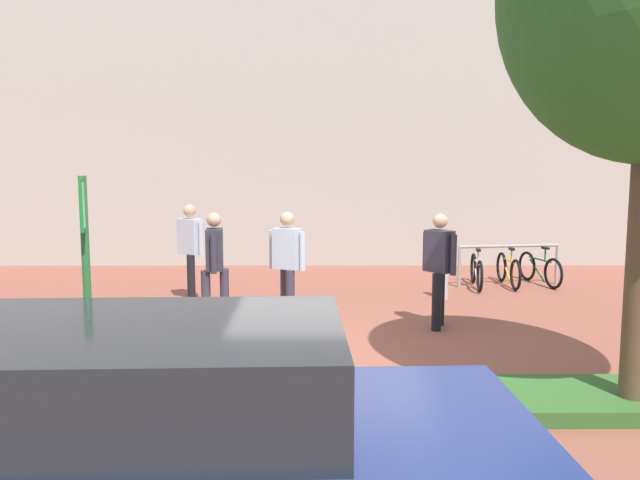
{
  "coord_description": "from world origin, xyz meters",
  "views": [
    {
      "loc": [
        -0.22,
        -8.11,
        2.5
      ],
      "look_at": [
        -0.16,
        1.32,
        1.33
      ],
      "focal_mm": 36.44,
      "sensor_mm": 36.0,
      "label": 1
    }
  ],
  "objects_px": {
    "parking_sign_post": "(86,258)",
    "car_navy_sedan": "(166,453)",
    "person_suited_navy": "(215,261)",
    "person_shirt_blue": "(190,246)",
    "bike_rack_cluster": "(508,268)",
    "person_suited_dark": "(439,263)",
    "bike_at_sign": "(90,370)",
    "person_casual_tan": "(287,260)",
    "bollard_steel": "(444,274)"
  },
  "relations": [
    {
      "from": "parking_sign_post",
      "to": "bollard_steel",
      "type": "xyz_separation_m",
      "value": [
        4.57,
        5.18,
        -1.09
      ]
    },
    {
      "from": "bike_at_sign",
      "to": "person_casual_tan",
      "type": "distance_m",
      "value": 3.86
    },
    {
      "from": "person_suited_navy",
      "to": "person_casual_tan",
      "type": "bearing_deg",
      "value": 5.08
    },
    {
      "from": "bollard_steel",
      "to": "person_casual_tan",
      "type": "xyz_separation_m",
      "value": [
        -2.75,
        -1.73,
        0.53
      ]
    },
    {
      "from": "parking_sign_post",
      "to": "bike_at_sign",
      "type": "distance_m",
      "value": 1.2
    },
    {
      "from": "bike_rack_cluster",
      "to": "person_shirt_blue",
      "type": "distance_m",
      "value": 6.24
    },
    {
      "from": "bike_at_sign",
      "to": "car_navy_sedan",
      "type": "bearing_deg",
      "value": -62.73
    },
    {
      "from": "bike_at_sign",
      "to": "car_navy_sedan",
      "type": "relative_size",
      "value": 0.36
    },
    {
      "from": "person_suited_dark",
      "to": "person_shirt_blue",
      "type": "bearing_deg",
      "value": 154.82
    },
    {
      "from": "person_suited_dark",
      "to": "person_shirt_blue",
      "type": "distance_m",
      "value": 4.47
    },
    {
      "from": "bike_at_sign",
      "to": "person_casual_tan",
      "type": "height_order",
      "value": "person_casual_tan"
    },
    {
      "from": "bike_at_sign",
      "to": "bollard_steel",
      "type": "xyz_separation_m",
      "value": [
        4.64,
        5.03,
        0.1
      ]
    },
    {
      "from": "bike_at_sign",
      "to": "person_casual_tan",
      "type": "xyz_separation_m",
      "value": [
        1.9,
        3.3,
        0.63
      ]
    },
    {
      "from": "bike_rack_cluster",
      "to": "person_casual_tan",
      "type": "bearing_deg",
      "value": -145.39
    },
    {
      "from": "parking_sign_post",
      "to": "bollard_steel",
      "type": "relative_size",
      "value": 2.61
    },
    {
      "from": "bike_rack_cluster",
      "to": "bollard_steel",
      "type": "xyz_separation_m",
      "value": [
        -1.53,
        -1.22,
        0.1
      ]
    },
    {
      "from": "person_suited_navy",
      "to": "bike_rack_cluster",
      "type": "bearing_deg",
      "value": 29.59
    },
    {
      "from": "bike_rack_cluster",
      "to": "person_suited_navy",
      "type": "height_order",
      "value": "person_suited_navy"
    },
    {
      "from": "bollard_steel",
      "to": "person_shirt_blue",
      "type": "relative_size",
      "value": 0.52
    },
    {
      "from": "person_suited_dark",
      "to": "car_navy_sedan",
      "type": "relative_size",
      "value": 0.39
    },
    {
      "from": "bike_rack_cluster",
      "to": "bollard_steel",
      "type": "distance_m",
      "value": 1.96
    },
    {
      "from": "bike_rack_cluster",
      "to": "parking_sign_post",
      "type": "bearing_deg",
      "value": -133.62
    },
    {
      "from": "person_suited_dark",
      "to": "person_shirt_blue",
      "type": "height_order",
      "value": "same"
    },
    {
      "from": "bike_at_sign",
      "to": "person_suited_dark",
      "type": "xyz_separation_m",
      "value": [
        4.16,
        2.99,
        0.63
      ]
    },
    {
      "from": "parking_sign_post",
      "to": "car_navy_sedan",
      "type": "bearing_deg",
      "value": -62.52
    },
    {
      "from": "bollard_steel",
      "to": "bike_rack_cluster",
      "type": "bearing_deg",
      "value": 38.59
    },
    {
      "from": "parking_sign_post",
      "to": "bike_rack_cluster",
      "type": "height_order",
      "value": "parking_sign_post"
    },
    {
      "from": "bike_rack_cluster",
      "to": "person_casual_tan",
      "type": "height_order",
      "value": "person_casual_tan"
    },
    {
      "from": "bollard_steel",
      "to": "person_suited_dark",
      "type": "xyz_separation_m",
      "value": [
        -0.48,
        -2.04,
        0.53
      ]
    },
    {
      "from": "parking_sign_post",
      "to": "person_suited_dark",
      "type": "xyz_separation_m",
      "value": [
        4.09,
        3.15,
        -0.55
      ]
    },
    {
      "from": "bollard_steel",
      "to": "person_suited_navy",
      "type": "xyz_separation_m",
      "value": [
        -3.84,
        -1.83,
        0.53
      ]
    },
    {
      "from": "parking_sign_post",
      "to": "car_navy_sedan",
      "type": "xyz_separation_m",
      "value": [
        1.37,
        -2.63,
        -0.78
      ]
    },
    {
      "from": "parking_sign_post",
      "to": "person_casual_tan",
      "type": "xyz_separation_m",
      "value": [
        1.83,
        3.45,
        -0.55
      ]
    },
    {
      "from": "bollard_steel",
      "to": "person_suited_navy",
      "type": "distance_m",
      "value": 4.28
    },
    {
      "from": "parking_sign_post",
      "to": "person_shirt_blue",
      "type": "xyz_separation_m",
      "value": [
        0.05,
        5.05,
        -0.55
      ]
    },
    {
      "from": "car_navy_sedan",
      "to": "bike_at_sign",
      "type": "bearing_deg",
      "value": 117.27
    },
    {
      "from": "bike_at_sign",
      "to": "person_suited_navy",
      "type": "relative_size",
      "value": 0.92
    },
    {
      "from": "parking_sign_post",
      "to": "bollard_steel",
      "type": "distance_m",
      "value": 7.0
    },
    {
      "from": "bike_rack_cluster",
      "to": "person_casual_tan",
      "type": "relative_size",
      "value": 1.22
    },
    {
      "from": "person_casual_tan",
      "to": "bollard_steel",
      "type": "bearing_deg",
      "value": 32.22
    },
    {
      "from": "bike_rack_cluster",
      "to": "person_shirt_blue",
      "type": "relative_size",
      "value": 1.22
    },
    {
      "from": "parking_sign_post",
      "to": "car_navy_sedan",
      "type": "relative_size",
      "value": 0.54
    },
    {
      "from": "person_suited_navy",
      "to": "person_shirt_blue",
      "type": "bearing_deg",
      "value": 112.22
    },
    {
      "from": "bollard_steel",
      "to": "parking_sign_post",
      "type": "bearing_deg",
      "value": -131.42
    },
    {
      "from": "person_suited_dark",
      "to": "person_suited_navy",
      "type": "relative_size",
      "value": 1.0
    },
    {
      "from": "bike_at_sign",
      "to": "parking_sign_post",
      "type": "bearing_deg",
      "value": -66.44
    },
    {
      "from": "bollard_steel",
      "to": "person_suited_dark",
      "type": "relative_size",
      "value": 0.52
    },
    {
      "from": "parking_sign_post",
      "to": "person_casual_tan",
      "type": "bearing_deg",
      "value": 62.1
    },
    {
      "from": "person_shirt_blue",
      "to": "person_suited_dark",
      "type": "bearing_deg",
      "value": -25.18
    },
    {
      "from": "bollard_steel",
      "to": "person_shirt_blue",
      "type": "height_order",
      "value": "person_shirt_blue"
    }
  ]
}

